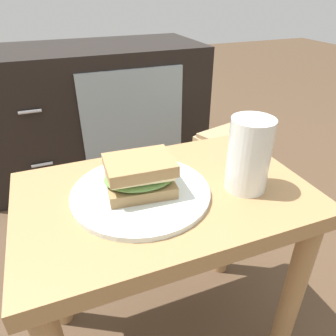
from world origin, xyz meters
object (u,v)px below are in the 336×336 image
Objects in this scene: sandwich_front at (140,175)px; beer_glass at (249,156)px; plate at (141,192)px; paper_bag at (224,173)px; tv_cabinet at (96,112)px.

sandwich_front is 0.99× the size of beer_glass.
beer_glass is (0.20, -0.05, 0.06)m from plate.
paper_bag is (0.46, 0.42, -0.30)m from plate.
plate is 1.84× the size of beer_glass.
plate is 0.04m from sandwich_front.
plate is at bearing 165.87° from beer_glass.
sandwich_front is (-0.07, -0.94, 0.21)m from tv_cabinet.
paper_bag is at bearing 61.16° from beer_glass.
paper_bag is (0.46, 0.42, -0.34)m from sandwich_front.
plate is at bearing 90.00° from sandwich_front.
beer_glass reaches higher than plate.
tv_cabinet is 0.96m from plate.
tv_cabinet is 3.66× the size of plate.
beer_glass is at bearing -14.13° from plate.
beer_glass is at bearing -118.84° from paper_bag.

